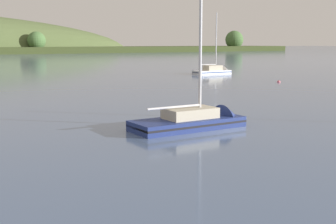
{
  "coord_description": "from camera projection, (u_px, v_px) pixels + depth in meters",
  "views": [
    {
      "loc": [
        -8.83,
        6.51,
        5.55
      ],
      "look_at": [
        4.69,
        32.08,
        1.05
      ],
      "focal_mm": 47.42,
      "sensor_mm": 36.0,
      "label": 1
    }
  ],
  "objects": [
    {
      "name": "sailboat_near_mooring",
      "position": [
        201.0,
        124.0,
        29.64
      ],
      "size": [
        8.74,
        3.39,
        12.59
      ],
      "rotation": [
        0.0,
        0.0,
        0.07
      ],
      "color": "navy",
      "rests_on": "ground"
    },
    {
      "name": "sailboat_outer_reach",
      "position": [
        216.0,
        73.0,
        80.69
      ],
      "size": [
        7.97,
        3.36,
        12.25
      ],
      "rotation": [
        0.0,
        0.0,
        0.08
      ],
      "color": "white",
      "rests_on": "ground"
    },
    {
      "name": "mooring_buoy_midchannel",
      "position": [
        279.0,
        82.0,
        63.71
      ],
      "size": [
        0.52,
        0.52,
        0.6
      ],
      "color": "#E06675",
      "rests_on": "ground"
    }
  ]
}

